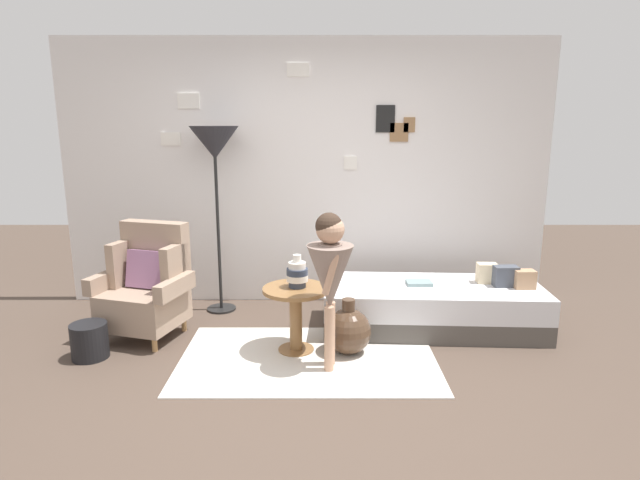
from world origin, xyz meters
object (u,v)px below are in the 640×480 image
armchair (146,286)px  side_table (294,307)px  magazine_basket (88,341)px  person_child (329,270)px  book_on_daybed (418,283)px  demijohn_near (347,331)px  vase_striped (296,274)px  floor_lamp (213,149)px  daybed (431,307)px

armchair → side_table: armchair is taller
magazine_basket → person_child: bearing=-5.6°
side_table → person_child: person_child is taller
side_table → book_on_daybed: side_table is taller
book_on_daybed → demijohn_near: 0.88m
vase_striped → floor_lamp: size_ratio=0.15×
side_table → daybed: bearing=22.2°
demijohn_near → armchair: bearing=167.4°
armchair → vase_striped: bearing=-13.9°
floor_lamp → person_child: 1.83m
vase_striped → person_child: 0.43m
vase_striped → demijohn_near: vase_striped is taller
magazine_basket → daybed: bearing=12.3°
vase_striped → book_on_daybed: 1.18m
side_table → vase_striped: (0.01, 0.02, 0.26)m
daybed → person_child: person_child is taller
armchair → vase_striped: size_ratio=3.69×
armchair → side_table: size_ratio=1.82×
person_child → vase_striped: bearing=127.6°
side_table → floor_lamp: 1.71m
armchair → daybed: size_ratio=0.50×
armchair → side_table: (1.28, -0.34, -0.06)m
armchair → floor_lamp: size_ratio=0.55×
armchair → person_child: person_child is taller
book_on_daybed → armchair: bearing=-176.0°
daybed → book_on_daybed: book_on_daybed is taller
daybed → book_on_daybed: 0.25m
floor_lamp → side_table: bearing=-50.9°
magazine_basket → armchair: bearing=55.4°
demijohn_near → magazine_basket: size_ratio=1.61×
armchair → demijohn_near: (1.70, -0.38, -0.25)m
daybed → magazine_basket: daybed is taller
person_child → book_on_daybed: (0.81, 0.81, -0.35)m
vase_striped → armchair: bearing=166.1°
person_child → daybed: bearing=40.5°
side_table → demijohn_near: (0.42, -0.04, -0.19)m
vase_striped → magazine_basket: size_ratio=0.94×
daybed → demijohn_near: (-0.78, -0.53, -0.01)m
armchair → side_table: 1.33m
book_on_daybed → daybed: bearing=-9.0°
armchair → floor_lamp: 1.38m
daybed → side_table: size_ratio=3.63×
book_on_daybed → demijohn_near: size_ratio=0.49×
side_table → vase_striped: vase_striped is taller
side_table → book_on_daybed: (1.07, 0.51, 0.04)m
magazine_basket → book_on_daybed: bearing=13.2°
daybed → floor_lamp: (-1.97, 0.47, 1.36)m
floor_lamp → demijohn_near: bearing=-39.9°
side_table → demijohn_near: side_table is taller
vase_striped → demijohn_near: (0.40, -0.06, -0.45)m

